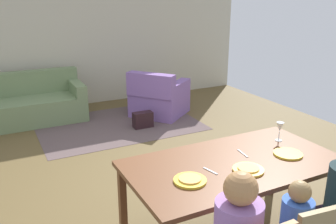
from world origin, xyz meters
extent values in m
cube|color=brown|center=(0.00, 0.48, -0.01)|extent=(6.80, 6.16, 0.02)
cube|color=#BBB59C|center=(0.00, 3.61, 1.35)|extent=(6.80, 0.10, 2.70)
cube|color=brown|center=(0.02, -1.17, 0.74)|extent=(1.82, 0.97, 0.04)
cube|color=brown|center=(-0.83, -0.74, 0.36)|extent=(0.06, 0.06, 0.72)
cube|color=brown|center=(0.87, -0.74, 0.36)|extent=(0.06, 0.06, 0.72)
cylinder|color=yellow|center=(-0.48, -1.29, 0.77)|extent=(0.25, 0.25, 0.02)
cylinder|color=gold|center=(-0.48, -1.29, 0.78)|extent=(0.17, 0.17, 0.01)
cylinder|color=yellow|center=(0.02, -1.35, 0.77)|extent=(0.25, 0.25, 0.02)
cylinder|color=gold|center=(0.02, -1.35, 0.78)|extent=(0.17, 0.17, 0.01)
cylinder|color=yellow|center=(0.52, -1.27, 0.77)|extent=(0.25, 0.25, 0.02)
cylinder|color=silver|center=(0.68, -0.99, 0.76)|extent=(0.06, 0.06, 0.01)
cylinder|color=silver|center=(0.68, -0.99, 0.81)|extent=(0.01, 0.01, 0.09)
cone|color=silver|center=(0.68, -0.99, 0.90)|extent=(0.07, 0.07, 0.09)
cube|color=silver|center=(-0.25, -1.22, 0.76)|extent=(0.05, 0.15, 0.01)
cube|color=silver|center=(0.19, -1.07, 0.76)|extent=(0.04, 0.17, 0.01)
sphere|color=#A77544|center=(-0.48, -1.87, 1.00)|extent=(0.21, 0.21, 0.21)
cylinder|color=blue|center=(0.02, -1.87, 0.62)|extent=(0.22, 0.22, 0.33)
sphere|color=olive|center=(0.02, -1.87, 0.85)|extent=(0.15, 0.15, 0.15)
cube|color=#574645|center=(0.13, 2.11, 0.00)|extent=(2.60, 1.80, 0.01)
cube|color=#6A7F54|center=(-1.23, 2.91, 0.21)|extent=(1.95, 0.84, 0.42)
cube|color=#6A7F54|center=(-1.23, 3.25, 0.62)|extent=(1.95, 0.20, 0.40)
cube|color=#6A7F54|center=(-0.35, 2.91, 0.52)|extent=(0.18, 0.84, 0.20)
cube|color=#7C599D|center=(1.00, 2.31, 0.21)|extent=(1.19, 1.19, 0.42)
cube|color=#7C599D|center=(0.73, 2.10, 0.62)|extent=(0.68, 0.79, 0.40)
cube|color=#7C599D|center=(1.21, 2.05, 0.52)|extent=(0.77, 0.66, 0.20)
cube|color=#7C599D|center=(0.79, 2.57, 0.52)|extent=(0.77, 0.66, 0.20)
cube|color=black|center=(0.45, 1.81, 0.13)|extent=(0.32, 0.16, 0.26)
camera|label=1|loc=(-1.72, -3.36, 2.10)|focal=38.72mm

